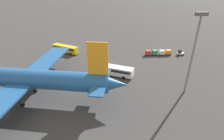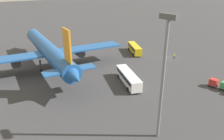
{
  "view_description": "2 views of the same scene",
  "coord_description": "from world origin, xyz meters",
  "px_view_note": "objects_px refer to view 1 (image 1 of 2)",
  "views": [
    {
      "loc": [
        -3.37,
        73.51,
        26.23
      ],
      "look_at": [
        -5.99,
        26.06,
        2.07
      ],
      "focal_mm": 28.0,
      "sensor_mm": 36.0,
      "label": 1
    },
    {
      "loc": [
        -43.48,
        60.97,
        24.25
      ],
      "look_at": [
        -0.98,
        26.45,
        2.42
      ],
      "focal_mm": 35.0,
      "sensor_mm": 36.0,
      "label": 2
    }
  ],
  "objects_px": {
    "shuttle_bus_near": "(65,48)",
    "shuttle_bus_far": "(113,70)",
    "baggage_tug": "(180,53)",
    "cargo_cart_red": "(148,53)",
    "cargo_cart_green": "(155,52)",
    "airplane": "(19,78)",
    "cargo_cart_orange": "(168,52)",
    "cargo_cart_white": "(162,52)",
    "worker_person": "(99,45)"
  },
  "relations": [
    {
      "from": "worker_person",
      "to": "cargo_cart_green",
      "type": "xyz_separation_m",
      "value": [
        -22.34,
        10.5,
        0.32
      ]
    },
    {
      "from": "cargo_cart_orange",
      "to": "cargo_cart_white",
      "type": "relative_size",
      "value": 1.0
    },
    {
      "from": "baggage_tug",
      "to": "cargo_cart_green",
      "type": "xyz_separation_m",
      "value": [
        10.19,
        -0.55,
        0.25
      ]
    },
    {
      "from": "worker_person",
      "to": "cargo_cart_white",
      "type": "distance_m",
      "value": 27.33
    },
    {
      "from": "worker_person",
      "to": "cargo_cart_green",
      "type": "height_order",
      "value": "cargo_cart_green"
    },
    {
      "from": "shuttle_bus_far",
      "to": "baggage_tug",
      "type": "relative_size",
      "value": 5.15
    },
    {
      "from": "cargo_cart_orange",
      "to": "baggage_tug",
      "type": "bearing_deg",
      "value": 174.45
    },
    {
      "from": "airplane",
      "to": "baggage_tug",
      "type": "height_order",
      "value": "airplane"
    },
    {
      "from": "shuttle_bus_near",
      "to": "cargo_cart_white",
      "type": "xyz_separation_m",
      "value": [
        -38.54,
        4.93,
        -0.64
      ]
    },
    {
      "from": "shuttle_bus_far",
      "to": "baggage_tug",
      "type": "height_order",
      "value": "shuttle_bus_far"
    },
    {
      "from": "shuttle_bus_near",
      "to": "shuttle_bus_far",
      "type": "height_order",
      "value": "shuttle_bus_near"
    },
    {
      "from": "cargo_cart_white",
      "to": "cargo_cart_green",
      "type": "xyz_separation_m",
      "value": [
        2.75,
        -0.35,
        0.0
      ]
    },
    {
      "from": "cargo_cart_orange",
      "to": "cargo_cart_green",
      "type": "bearing_deg",
      "value": -0.96
    },
    {
      "from": "shuttle_bus_near",
      "to": "shuttle_bus_far",
      "type": "distance_m",
      "value": 27.26
    },
    {
      "from": "shuttle_bus_far",
      "to": "cargo_cart_white",
      "type": "bearing_deg",
      "value": -118.7
    },
    {
      "from": "airplane",
      "to": "worker_person",
      "type": "xyz_separation_m",
      "value": [
        -18.25,
        -37.27,
        -4.93
      ]
    },
    {
      "from": "airplane",
      "to": "cargo_cart_white",
      "type": "bearing_deg",
      "value": -138.52
    },
    {
      "from": "shuttle_bus_near",
      "to": "cargo_cart_red",
      "type": "distance_m",
      "value": 33.41
    },
    {
      "from": "airplane",
      "to": "worker_person",
      "type": "distance_m",
      "value": 41.79
    },
    {
      "from": "shuttle_bus_near",
      "to": "baggage_tug",
      "type": "relative_size",
      "value": 4.53
    },
    {
      "from": "shuttle_bus_near",
      "to": "worker_person",
      "type": "height_order",
      "value": "shuttle_bus_near"
    },
    {
      "from": "cargo_cart_white",
      "to": "cargo_cart_green",
      "type": "relative_size",
      "value": 1.0
    },
    {
      "from": "shuttle_bus_far",
      "to": "cargo_cart_white",
      "type": "xyz_separation_m",
      "value": [
        -20.29,
        -15.32,
        -0.63
      ]
    },
    {
      "from": "baggage_tug",
      "to": "cargo_cart_white",
      "type": "xyz_separation_m",
      "value": [
        7.45,
        -0.2,
        0.25
      ]
    },
    {
      "from": "cargo_cart_white",
      "to": "cargo_cart_red",
      "type": "xyz_separation_m",
      "value": [
        5.49,
        -0.06,
        0.0
      ]
    },
    {
      "from": "cargo_cart_orange",
      "to": "cargo_cart_white",
      "type": "bearing_deg",
      "value": 5.44
    },
    {
      "from": "airplane",
      "to": "cargo_cart_white",
      "type": "height_order",
      "value": "airplane"
    },
    {
      "from": "cargo_cart_orange",
      "to": "cargo_cart_green",
      "type": "xyz_separation_m",
      "value": [
        5.49,
        -0.09,
        0.0
      ]
    },
    {
      "from": "shuttle_bus_far",
      "to": "cargo_cart_orange",
      "type": "xyz_separation_m",
      "value": [
        -23.03,
        -15.58,
        -0.63
      ]
    },
    {
      "from": "cargo_cart_orange",
      "to": "cargo_cart_red",
      "type": "relative_size",
      "value": 1.0
    },
    {
      "from": "baggage_tug",
      "to": "cargo_cart_white",
      "type": "relative_size",
      "value": 1.16
    },
    {
      "from": "shuttle_bus_far",
      "to": "cargo_cart_orange",
      "type": "bearing_deg",
      "value": -121.69
    },
    {
      "from": "cargo_cart_green",
      "to": "airplane",
      "type": "bearing_deg",
      "value": 33.41
    },
    {
      "from": "worker_person",
      "to": "cargo_cart_green",
      "type": "distance_m",
      "value": 24.68
    },
    {
      "from": "shuttle_bus_far",
      "to": "cargo_cart_green",
      "type": "height_order",
      "value": "shuttle_bus_far"
    },
    {
      "from": "cargo_cart_white",
      "to": "shuttle_bus_far",
      "type": "bearing_deg",
      "value": 37.05
    },
    {
      "from": "baggage_tug",
      "to": "worker_person",
      "type": "bearing_deg",
      "value": -14.8
    },
    {
      "from": "shuttle_bus_far",
      "to": "cargo_cart_red",
      "type": "height_order",
      "value": "shuttle_bus_far"
    },
    {
      "from": "shuttle_bus_near",
      "to": "cargo_cart_white",
      "type": "relative_size",
      "value": 5.28
    },
    {
      "from": "shuttle_bus_near",
      "to": "cargo_cart_red",
      "type": "xyz_separation_m",
      "value": [
        -33.05,
        4.86,
        -0.64
      ]
    },
    {
      "from": "baggage_tug",
      "to": "cargo_cart_orange",
      "type": "height_order",
      "value": "baggage_tug"
    },
    {
      "from": "baggage_tug",
      "to": "cargo_cart_red",
      "type": "xyz_separation_m",
      "value": [
        12.94,
        -0.26,
        0.25
      ]
    },
    {
      "from": "airplane",
      "to": "shuttle_bus_near",
      "type": "xyz_separation_m",
      "value": [
        -4.79,
        -31.35,
        -3.97
      ]
    },
    {
      "from": "shuttle_bus_near",
      "to": "cargo_cart_white",
      "type": "height_order",
      "value": "shuttle_bus_near"
    },
    {
      "from": "baggage_tug",
      "to": "cargo_cart_green",
      "type": "height_order",
      "value": "baggage_tug"
    },
    {
      "from": "cargo_cart_red",
      "to": "worker_person",
      "type": "bearing_deg",
      "value": -28.84
    },
    {
      "from": "baggage_tug",
      "to": "cargo_cart_red",
      "type": "relative_size",
      "value": 1.16
    },
    {
      "from": "cargo_cart_green",
      "to": "cargo_cart_white",
      "type": "bearing_deg",
      "value": 172.67
    },
    {
      "from": "airplane",
      "to": "cargo_cart_red",
      "type": "xyz_separation_m",
      "value": [
        -37.84,
        -26.48,
        -4.6
      ]
    },
    {
      "from": "shuttle_bus_near",
      "to": "cargo_cart_green",
      "type": "distance_m",
      "value": 36.09
    }
  ]
}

